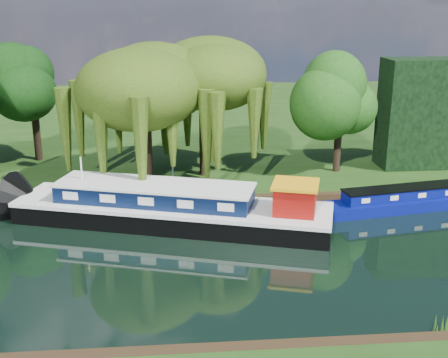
{
  "coord_description": "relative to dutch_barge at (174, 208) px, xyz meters",
  "views": [
    {
      "loc": [
        0.86,
        -25.64,
        12.38
      ],
      "look_at": [
        3.44,
        4.41,
        2.8
      ],
      "focal_mm": 45.0,
      "sensor_mm": 36.0,
      "label": 1
    }
  ],
  "objects": [
    {
      "name": "conifer_hedge",
      "position": [
        18.41,
        9.14,
        3.49
      ],
      "size": [
        6.0,
        3.0,
        8.0
      ],
      "primitive_type": "cube",
      "color": "black",
      "rests_on": "far_bank"
    },
    {
      "name": "narrowboat",
      "position": [
        14.02,
        1.14,
        -0.39
      ],
      "size": [
        11.0,
        3.65,
        1.58
      ],
      "rotation": [
        0.0,
        0.0,
        0.17
      ],
      "color": "#060E68",
      "rests_on": "ground"
    },
    {
      "name": "far_bank",
      "position": [
        -0.59,
        29.14,
        -0.73
      ],
      "size": [
        120.0,
        52.0,
        0.45
      ],
      "primitive_type": "cube",
      "color": "#1A340E",
      "rests_on": "ground"
    },
    {
      "name": "tree_far_mid",
      "position": [
        -10.63,
        13.28,
        5.18
      ],
      "size": [
        5.04,
        5.04,
        8.24
      ],
      "color": "black",
      "rests_on": "far_bank"
    },
    {
      "name": "willow_left",
      "position": [
        -1.78,
        6.6,
        5.96
      ],
      "size": [
        7.43,
        7.43,
        8.9
      ],
      "color": "black",
      "rests_on": "far_bank"
    },
    {
      "name": "reeds_near",
      "position": [
        6.29,
        -12.44,
        -0.41
      ],
      "size": [
        33.7,
        1.5,
        1.1
      ],
      "color": "#1D4713",
      "rests_on": "ground"
    },
    {
      "name": "tree_far_right",
      "position": [
        11.9,
        8.28,
        4.63
      ],
      "size": [
        4.55,
        4.55,
        7.45
      ],
      "color": "black",
      "rests_on": "far_bank"
    },
    {
      "name": "ground",
      "position": [
        -0.59,
        -4.86,
        -0.96
      ],
      "size": [
        120.0,
        120.0,
        0.0
      ],
      "primitive_type": "plane",
      "color": "black"
    },
    {
      "name": "dutch_barge",
      "position": [
        0.0,
        0.0,
        0.0
      ],
      "size": [
        18.73,
        9.26,
        3.87
      ],
      "rotation": [
        0.0,
        0.0,
        -0.29
      ],
      "color": "black",
      "rests_on": "ground"
    },
    {
      "name": "willow_right",
      "position": [
        2.19,
        8.2,
        5.88
      ],
      "size": [
        7.19,
        7.19,
        8.76
      ],
      "color": "black",
      "rests_on": "far_bank"
    },
    {
      "name": "mooring_posts",
      "position": [
        -1.09,
        3.54,
        -0.01
      ],
      "size": [
        19.16,
        0.16,
        1.0
      ],
      "color": "silver",
      "rests_on": "far_bank"
    },
    {
      "name": "lamppost",
      "position": [
        -0.09,
        5.64,
        1.46
      ],
      "size": [
        0.36,
        0.36,
        2.56
      ],
      "color": "silver",
      "rests_on": "far_bank"
    }
  ]
}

